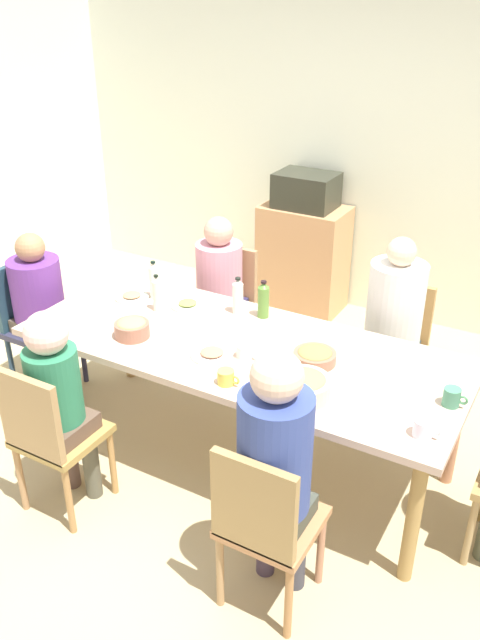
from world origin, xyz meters
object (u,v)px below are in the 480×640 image
Objects in this scene: cup_2 at (276,394)px; chair_4 at (264,522)px; chair_3 at (394,345)px; cup_1 at (452,397)px; plate_2 at (132,297)px; bottle_2 at (157,294)px; chair_2 at (49,433)px; bottle_1 at (154,281)px; plate_0 at (212,354)px; bottle_3 at (263,300)px; cup_0 at (424,428)px; cup_4 at (226,377)px; person_3 at (394,316)px; bowl_0 at (303,386)px; person_5 at (219,282)px; plate_1 at (188,305)px; bowl_2 at (315,356)px; side_cabinet at (303,258)px; dining_table at (240,355)px; bowl_1 at (132,328)px; microwave at (306,190)px; person_0 at (39,298)px; person_2 at (57,393)px; chair_0 at (33,319)px; person_4 at (275,460)px; chair_5 at (226,302)px; bottle_0 at (238,297)px.

chair_4 is at bearing -67.65° from cup_2.
chair_3 reaches higher than cup_1.
plate_2 is 0.90× the size of bottle_2.
bottle_2 is (-0.02, 0.99, 0.37)m from chair_2.
plate_2 is 0.18m from bottle_1.
plate_2 is (-0.81, 0.35, 0.00)m from plate_0.
bottle_1 is 1.07× the size of bottle_3.
bottle_1 is (-1.86, 0.56, 0.08)m from cup_0.
plate_2 is (-1.49, -0.71, 0.27)m from chair_3.
person_3 is at bearing 67.60° from cup_4.
person_5 is at bearing 136.47° from bowl_0.
chair_2 reaches higher than plate_1.
cup_2 is 0.50× the size of bottle_3.
plate_0 is 0.54m from bowl_2.
bowl_0 reaches higher than bowl_2.
side_cabinet reaches higher than cup_0.
dining_table is at bearing -74.97° from side_cabinet.
dining_table is 0.90m from plate_2.
bottle_1 is at bearing 111.93° from bowl_1.
chair_2 is at bearing 180.00° from chair_4.
chair_3 is 1.88× the size of microwave.
person_0 is at bearing -172.64° from bottle_2.
plate_2 is 2.04m from cup_1.
cup_2 is (1.03, -1.17, 0.10)m from person_5.
person_2 is at bearing -126.76° from chair_3.
cup_1 is at bearing 25.94° from chair_2.
person_5 is 0.68m from plate_2.
plate_2 is at bearing -112.72° from person_5.
bowl_0 is at bearing 27.48° from chair_2.
chair_3 reaches higher than plate_1.
chair_3 is (2.23, 0.87, 0.00)m from chair_0.
person_4 is 1.45× the size of chair_5.
person_5 is 1.94m from cup_1.
bottle_0 and bottle_3 have the same top height.
chair_2 is 7.71× the size of cup_2.
bottle_2 is (0.12, -0.13, -0.01)m from bottle_1.
chair_3 is at bearing 54.73° from dining_table.
person_4 is 1.32m from bottle_3.
plate_2 is 1.69× the size of cup_0.
chair_2 is 0.92m from plate_0.
person_4 reaches higher than dining_table.
plate_2 is 1.41m from cup_2.
bowl_2 is (-0.18, 0.90, 0.30)m from chair_4.
person_5 is (1.00, 0.78, 0.19)m from chair_0.
person_0 is 9.24× the size of cup_0.
cup_0 is 0.30m from cup_1.
bottle_2 is (-0.07, 0.34, 0.06)m from bowl_1.
plate_1 and plate_2 have the same top height.
side_cabinet is at bearing 102.25° from plate_0.
plate_1 is at bearing 167.03° from bowl_2.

